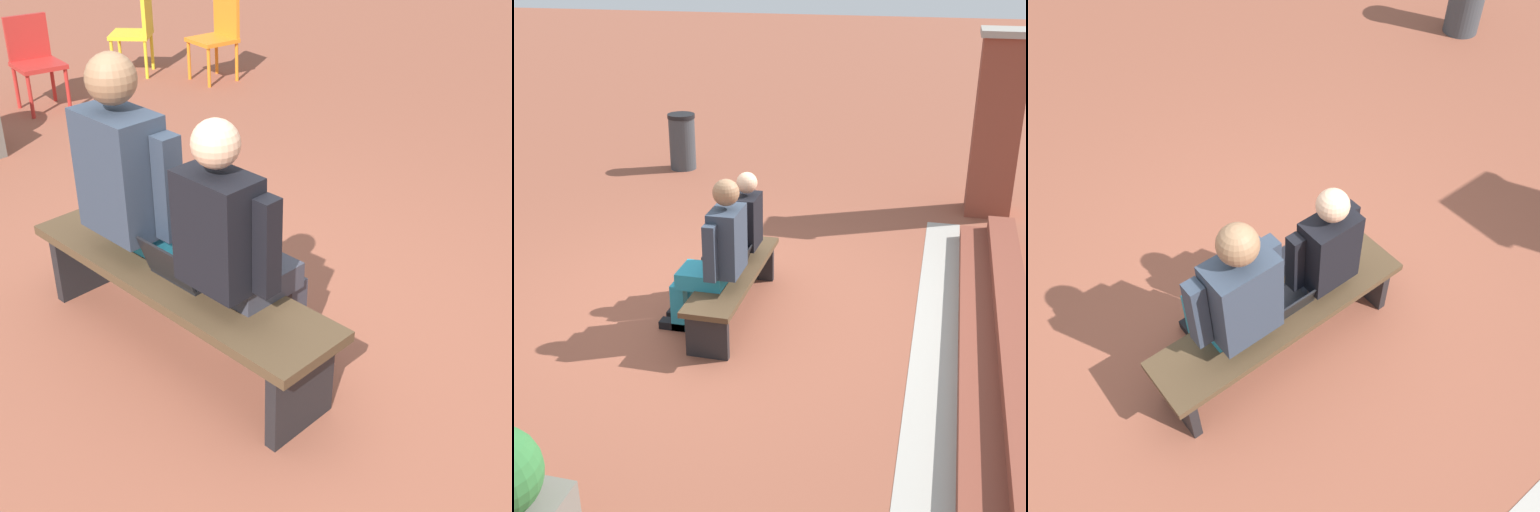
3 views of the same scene
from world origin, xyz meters
TOP-DOWN VIEW (x-y plane):
  - ground_plane at (0.00, 0.00)m, footprint 60.00×60.00m
  - bench at (0.13, 0.23)m, footprint 1.80×0.44m
  - person_student at (-0.23, 0.16)m, footprint 0.52×0.66m
  - person_adult at (0.43, 0.15)m, footprint 0.60×0.76m
  - laptop at (0.06, 0.24)m, footprint 0.32×0.29m
  - plastic_chair_far_right at (4.16, -2.66)m, footprint 0.59×0.59m
  - plastic_chair_near_bench_left at (3.95, -1.29)m, footprint 0.48×0.48m
  - plastic_chair_far_left at (3.41, -3.13)m, footprint 0.47×0.47m

SIDE VIEW (x-z plane):
  - ground_plane at x=0.00m, z-range 0.00..0.00m
  - bench at x=0.13m, z-range 0.13..0.58m
  - plastic_chair_far_right at x=4.16m, z-range 0.06..0.90m
  - plastic_chair_near_bench_left at x=3.95m, z-range 0.06..0.90m
  - plastic_chair_far_left at x=3.41m, z-range 0.06..0.90m
  - laptop at x=0.06m, z-range 0.39..0.61m
  - person_student at x=-0.23m, z-range 0.05..1.36m
  - person_adult at x=0.43m, z-range 0.04..1.48m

